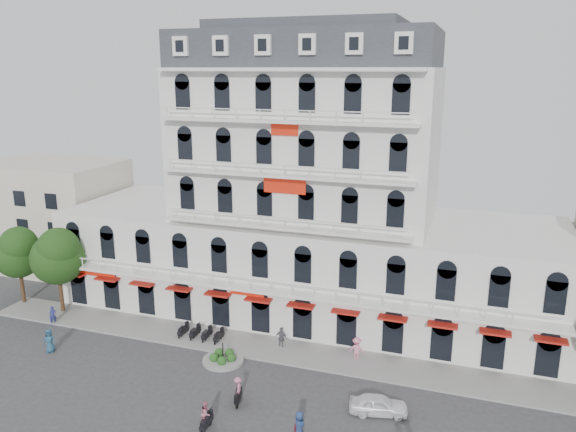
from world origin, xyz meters
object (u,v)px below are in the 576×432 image
(rider_east, at_px, (299,429))
(rider_center, at_px, (238,390))
(parked_car, at_px, (379,405))
(rider_southwest, at_px, (206,416))

(rider_east, distance_m, rider_center, 6.02)
(parked_car, relative_size, rider_southwest, 1.87)
(rider_southwest, relative_size, rider_center, 1.04)
(rider_southwest, bearing_deg, rider_east, -90.54)
(rider_east, xyz_separation_m, rider_center, (-5.26, 2.93, -0.19))
(parked_car, xyz_separation_m, rider_center, (-9.16, -1.90, 0.36))
(rider_southwest, height_order, rider_east, rider_east)
(rider_east, height_order, rider_center, rider_east)
(parked_car, height_order, rider_east, rider_east)
(rider_east, relative_size, rider_center, 1.20)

